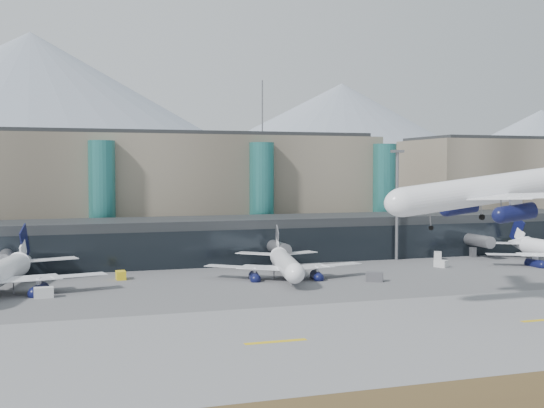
{
  "coord_description": "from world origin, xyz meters",
  "views": [
    {
      "loc": [
        -45.48,
        -93.73,
        21.36
      ],
      "look_at": [
        -5.56,
        32.0,
        14.44
      ],
      "focal_mm": 45.0,
      "sensor_mm": 36.0,
      "label": 1
    }
  ],
  "objects": [
    {
      "name": "ground",
      "position": [
        0.0,
        0.0,
        0.0
      ],
      "size": [
        900.0,
        900.0,
        0.0
      ],
      "primitive_type": "plane",
      "color": "#515154",
      "rests_on": "ground"
    },
    {
      "name": "runway_strip",
      "position": [
        0.0,
        -15.0,
        0.02
      ],
      "size": [
        400.0,
        40.0,
        0.04
      ],
      "primitive_type": "cube",
      "color": "slate",
      "rests_on": "ground"
    },
    {
      "name": "runway_markings",
      "position": [
        -0.0,
        -15.0,
        0.05
      ],
      "size": [
        128.0,
        1.0,
        0.02
      ],
      "color": "gold",
      "rests_on": "ground"
    },
    {
      "name": "concourse",
      "position": [
        -0.02,
        57.73,
        4.97
      ],
      "size": [
        170.0,
        27.0,
        10.0
      ],
      "color": "black",
      "rests_on": "ground"
    },
    {
      "name": "terminal_main",
      "position": [
        -25.0,
        90.0,
        15.44
      ],
      "size": [
        130.0,
        30.0,
        31.0
      ],
      "color": "gray",
      "rests_on": "ground"
    },
    {
      "name": "terminal_east",
      "position": [
        95.0,
        90.0,
        15.44
      ],
      "size": [
        70.0,
        30.0,
        31.0
      ],
      "color": "gray",
      "rests_on": "ground"
    },
    {
      "name": "teal_towers",
      "position": [
        -14.99,
        74.01,
        14.01
      ],
      "size": [
        116.4,
        19.4,
        46.0
      ],
      "color": "#28706C",
      "rests_on": "ground"
    },
    {
      "name": "mountain_ridge",
      "position": [
        15.97,
        380.0,
        45.74
      ],
      "size": [
        910.0,
        400.0,
        110.0
      ],
      "color": "gray",
      "rests_on": "ground"
    },
    {
      "name": "lightmast_mid",
      "position": [
        30.0,
        48.0,
        14.42
      ],
      "size": [
        3.0,
        1.2,
        25.6
      ],
      "color": "slate",
      "rests_on": "ground"
    },
    {
      "name": "hero_jet",
      "position": [
        19.5,
        -5.88,
        19.48
      ],
      "size": [
        37.44,
        38.67,
        12.45
      ],
      "rotation": [
        0.0,
        -0.12,
        -0.02
      ],
      "color": "white",
      "rests_on": "ground"
    },
    {
      "name": "jet_parked_left",
      "position": [
        -54.51,
        32.48,
        4.58
      ],
      "size": [
        36.52,
        37.64,
        12.1
      ],
      "rotation": [
        0.0,
        0.0,
        1.33
      ],
      "color": "white",
      "rests_on": "ground"
    },
    {
      "name": "jet_parked_mid",
      "position": [
        -3.03,
        32.3,
        3.97
      ],
      "size": [
        31.98,
        32.55,
        10.49
      ],
      "rotation": [
        0.0,
        0.0,
        1.38
      ],
      "color": "white",
      "rests_on": "ground"
    },
    {
      "name": "veh_a",
      "position": [
        -47.71,
        23.82,
        0.88
      ],
      "size": [
        3.19,
        1.87,
        1.76
      ],
      "primitive_type": "cube",
      "rotation": [
        0.0,
        0.0,
        0.04
      ],
      "color": "silver",
      "rests_on": "ground"
    },
    {
      "name": "veh_b",
      "position": [
        -33.89,
        38.93,
        0.82
      ],
      "size": [
        1.81,
        2.88,
        1.64
      ],
      "primitive_type": "cube",
      "rotation": [
        0.0,
        0.0,
        1.59
      ],
      "color": "gold",
      "rests_on": "ground"
    },
    {
      "name": "veh_c",
      "position": [
        11.61,
        22.08,
        0.88
      ],
      "size": [
        3.59,
        3.02,
        1.76
      ],
      "primitive_type": "cube",
      "rotation": [
        0.0,
        0.0,
        -0.51
      ],
      "color": "#49494E",
      "rests_on": "ground"
    },
    {
      "name": "veh_d",
      "position": [
        39.54,
        45.66,
        0.91
      ],
      "size": [
        3.08,
        3.59,
        1.81
      ],
      "primitive_type": "cube",
      "rotation": [
        0.0,
        0.0,
        1.03
      ],
      "color": "silver",
      "rests_on": "ground"
    },
    {
      "name": "veh_g",
      "position": [
        33.58,
        34.51,
        0.79
      ],
      "size": [
        2.65,
        3.14,
        1.58
      ],
      "primitive_type": "cube",
      "rotation": [
        0.0,
        0.0,
        -1.1
      ],
      "color": "silver",
      "rests_on": "ground"
    }
  ]
}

